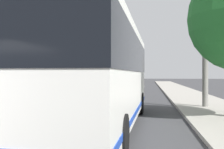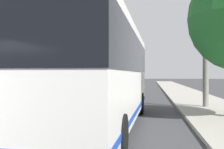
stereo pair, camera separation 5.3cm
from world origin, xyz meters
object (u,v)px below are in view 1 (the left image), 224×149
at_px(car_far_distant, 79,87).
at_px(utility_pole, 205,33).
at_px(car_ahead_same_lane, 101,83).
at_px(car_oncoming, 97,84).
at_px(coach_bus, 101,70).

relative_size(car_far_distant, utility_pole, 0.49).
xyz_separation_m(car_ahead_same_lane, car_far_distant, (-12.37, -0.00, 0.02)).
distance_m(car_ahead_same_lane, car_far_distant, 12.37).
bearing_deg(car_oncoming, car_far_distant, -4.50).
xyz_separation_m(coach_bus, car_ahead_same_lane, (27.78, 4.87, -1.34)).
bearing_deg(car_far_distant, coach_bus, 19.16).
relative_size(car_ahead_same_lane, car_far_distant, 1.11).
relative_size(coach_bus, car_far_distant, 2.75).
xyz_separation_m(coach_bus, car_oncoming, (21.70, 4.37, -1.29)).
bearing_deg(car_oncoming, utility_pole, 29.43).
distance_m(coach_bus, car_far_distant, 16.21).
relative_size(coach_bus, utility_pole, 1.33).
bearing_deg(coach_bus, car_oncoming, 13.16).
height_order(car_ahead_same_lane, utility_pole, utility_pole).
relative_size(car_ahead_same_lane, car_oncoming, 0.95).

